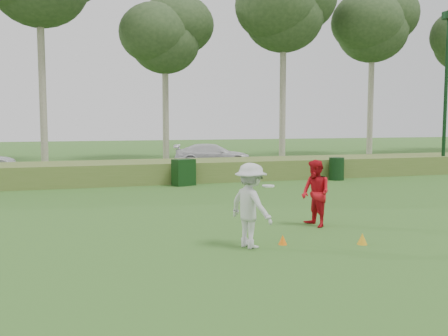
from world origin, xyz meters
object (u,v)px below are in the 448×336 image
object	(u,v)px
player_red	(316,193)
trash_bin	(336,169)
cone_yellow	(362,239)
utility_cabinet	(184,172)
car_right	(213,155)
cone_orange	(283,240)
player_white	(251,205)
lamp_post	(447,64)

from	to	relation	value
player_red	trash_bin	xyz separation A→B (m)	(5.68, 8.89, -0.34)
player_red	cone_yellow	bearing A→B (deg)	-5.10
utility_cabinet	car_right	world-z (taller)	car_right
player_red	utility_cabinet	distance (m)	9.13
player_red	cone_orange	size ratio (longest dim) A/B	7.90
car_right	cone_yellow	bearing A→B (deg)	-170.34
player_white	cone_orange	distance (m)	1.10
player_red	cone_orange	xyz separation A→B (m)	(-1.57, -1.51, -0.75)
cone_orange	car_right	size ratio (longest dim) A/B	0.05
cone_orange	lamp_post	bearing A→B (deg)	39.07
utility_cabinet	trash_bin	distance (m)	7.16
cone_yellow	car_right	bearing A→B (deg)	84.33
utility_cabinet	trash_bin	world-z (taller)	utility_cabinet
lamp_post	utility_cabinet	distance (m)	14.80
lamp_post	trash_bin	world-z (taller)	lamp_post
player_white	utility_cabinet	bearing A→B (deg)	-26.74
cone_yellow	trash_bin	size ratio (longest dim) A/B	0.24
utility_cabinet	player_white	bearing A→B (deg)	-115.29
player_white	cone_orange	world-z (taller)	player_white
utility_cabinet	car_right	xyz separation A→B (m)	(3.45, 7.70, 0.16)
player_red	trash_bin	size ratio (longest dim) A/B	1.66
player_red	cone_yellow	size ratio (longest dim) A/B	6.89
utility_cabinet	trash_bin	size ratio (longest dim) A/B	1.08
car_right	trash_bin	bearing A→B (deg)	-139.24
lamp_post	trash_bin	xyz separation A→B (m)	(-6.73, -0.95, -5.08)
player_white	player_red	distance (m)	2.78
cone_orange	cone_yellow	size ratio (longest dim) A/B	0.87
car_right	lamp_post	bearing A→B (deg)	-107.95
cone_orange	utility_cabinet	bearing A→B (deg)	89.51
cone_orange	player_red	bearing A→B (deg)	43.87
cone_orange	utility_cabinet	xyz separation A→B (m)	(0.09, 10.51, 0.45)
lamp_post	player_white	xyz separation A→B (m)	(-14.74, -11.36, -4.68)
utility_cabinet	car_right	distance (m)	8.44
lamp_post	player_red	world-z (taller)	lamp_post
lamp_post	trash_bin	size ratio (longest dim) A/B	7.91
cone_orange	cone_yellow	distance (m)	1.75
lamp_post	utility_cabinet	xyz separation A→B (m)	(-13.89, -0.84, -5.04)
player_red	utility_cabinet	size ratio (longest dim) A/B	1.55
lamp_post	trash_bin	bearing A→B (deg)	-171.96
player_white	trash_bin	xyz separation A→B (m)	(8.01, 10.41, -0.39)
player_white	utility_cabinet	world-z (taller)	player_white
cone_orange	utility_cabinet	size ratio (longest dim) A/B	0.20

